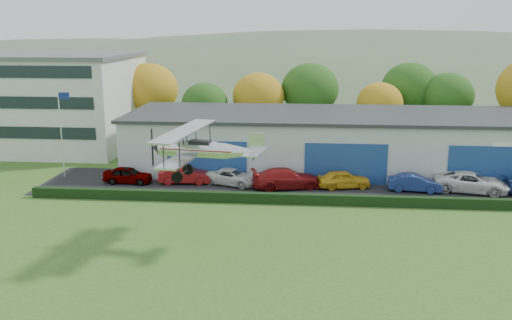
# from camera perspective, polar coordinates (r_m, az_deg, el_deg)

# --- Properties ---
(ground) EXTENTS (300.00, 300.00, 0.00)m
(ground) POSITION_cam_1_polar(r_m,az_deg,el_deg) (28.04, 1.58, -14.70)
(ground) COLOR #385F1E
(ground) RESTS_ON ground
(apron) EXTENTS (48.00, 9.00, 0.05)m
(apron) POSITION_cam_1_polar(r_m,az_deg,el_deg) (47.57, 6.75, -2.74)
(apron) COLOR black
(apron) RESTS_ON ground
(hedge) EXTENTS (46.00, 0.60, 0.80)m
(hedge) POSITION_cam_1_polar(r_m,az_deg,el_deg) (42.87, 6.93, -4.05)
(hedge) COLOR black
(hedge) RESTS_ON ground
(hangar) EXTENTS (40.60, 12.60, 5.30)m
(hangar) POSITION_cam_1_polar(r_m,az_deg,el_deg) (53.83, 8.76, 1.98)
(hangar) COLOR #B2B7BC
(hangar) RESTS_ON ground
(office_block) EXTENTS (20.60, 15.60, 10.40)m
(office_block) POSITION_cam_1_polar(r_m,az_deg,el_deg) (67.02, -21.15, 5.70)
(office_block) COLOR silver
(office_block) RESTS_ON ground
(flagpole) EXTENTS (1.05, 0.10, 8.00)m
(flagpole) POSITION_cam_1_polar(r_m,az_deg,el_deg) (52.00, -19.26, 3.37)
(flagpole) COLOR silver
(flagpole) RESTS_ON ground
(tree_belt) EXTENTS (75.70, 13.22, 10.12)m
(tree_belt) POSITION_cam_1_polar(r_m,az_deg,el_deg) (65.74, 4.54, 6.77)
(tree_belt) COLOR #3D2614
(tree_belt) RESTS_ON ground
(distant_hills) EXTENTS (430.00, 196.00, 56.00)m
(distant_hills) POSITION_cam_1_polar(r_m,az_deg,el_deg) (166.86, 3.00, 4.40)
(distant_hills) COLOR #4C6642
(distant_hills) RESTS_ON ground
(car_0) EXTENTS (4.25, 1.87, 1.42)m
(car_0) POSITION_cam_1_polar(r_m,az_deg,el_deg) (49.41, -12.98, -1.50)
(car_0) COLOR gray
(car_0) RESTS_ON apron
(car_1) EXTENTS (4.64, 1.95, 1.49)m
(car_1) POSITION_cam_1_polar(r_m,az_deg,el_deg) (48.42, -7.27, -1.52)
(car_1) COLOR maroon
(car_1) RESTS_ON apron
(car_2) EXTENTS (5.32, 3.74, 1.35)m
(car_2) POSITION_cam_1_polar(r_m,az_deg,el_deg) (47.71, -2.42, -1.74)
(car_2) COLOR silver
(car_2) RESTS_ON apron
(car_3) EXTENTS (6.19, 3.79, 1.68)m
(car_3) POSITION_cam_1_polar(r_m,az_deg,el_deg) (46.66, 3.11, -1.89)
(car_3) COLOR maroon
(car_3) RESTS_ON apron
(car_4) EXTENTS (4.66, 2.59, 1.50)m
(car_4) POSITION_cam_1_polar(r_m,az_deg,el_deg) (47.25, 8.97, -1.95)
(car_4) COLOR gold
(car_4) RESTS_ON apron
(car_5) EXTENTS (4.44, 1.93, 1.42)m
(car_5) POSITION_cam_1_polar(r_m,az_deg,el_deg) (47.57, 15.94, -2.26)
(car_5) COLOR navy
(car_5) RESTS_ON apron
(car_6) EXTENTS (6.32, 3.94, 1.63)m
(car_6) POSITION_cam_1_polar(r_m,az_deg,el_deg) (48.82, 21.20, -2.14)
(car_6) COLOR silver
(car_6) RESTS_ON apron
(biplane) EXTENTS (7.36, 8.43, 3.14)m
(biplane) POSITION_cam_1_polar(r_m,az_deg,el_deg) (34.62, -5.58, 1.20)
(biplane) COLOR silver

